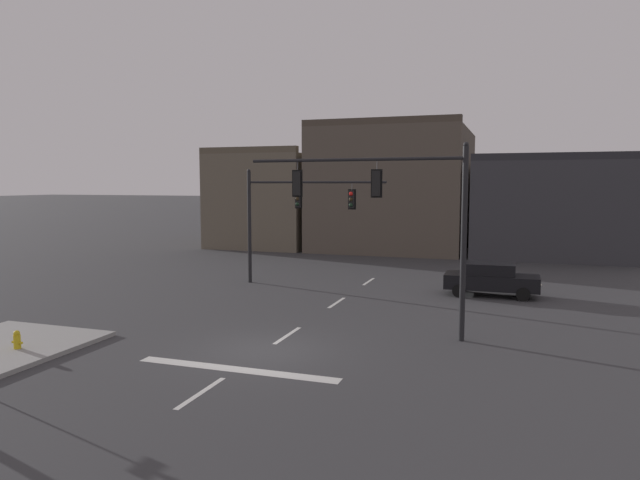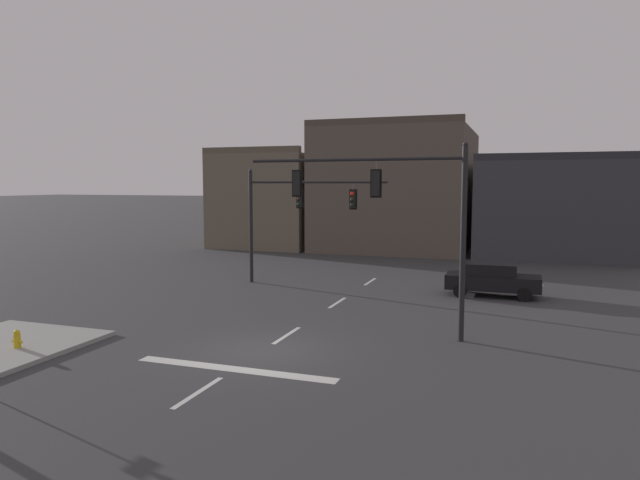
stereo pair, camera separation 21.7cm
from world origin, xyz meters
The scene contains 8 objects.
ground_plane centered at (0.00, 0.00, 0.00)m, with size 400.00×400.00×0.00m, color #353538.
stop_bar_paint centered at (0.00, -2.00, 0.00)m, with size 6.40×0.50×0.01m, color silver.
lane_centreline centered at (0.00, 2.00, 0.00)m, with size 0.16×26.40×0.01m.
signal_mast_near_side centered at (3.61, 3.43, 4.68)m, with size 8.14×0.60×6.84m.
signal_mast_far_side centered at (-3.76, 11.43, 4.14)m, with size 7.87×0.92×6.21m.
car_lot_nearside centered at (6.58, 11.95, 0.86)m, with size 4.47×1.95×1.61m.
fire_hydrant centered at (-7.42, -2.82, 0.33)m, with size 0.40×0.30×0.75m.
building_row centered at (-1.33, 31.56, 4.24)m, with size 32.66×13.66×10.25m.
Camera 2 is at (7.86, -16.70, 5.46)m, focal length 32.30 mm.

